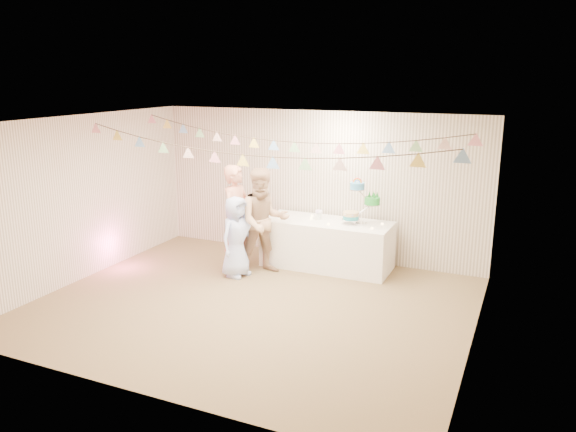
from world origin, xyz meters
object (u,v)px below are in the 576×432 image
at_px(person_child, 236,237).
at_px(person_adult_b, 264,221).
at_px(cake_stand, 360,206).
at_px(person_adult_a, 237,217).
at_px(table, 327,244).

bearing_deg(person_child, person_adult_b, -33.15).
relative_size(cake_stand, person_adult_b, 0.41).
bearing_deg(person_adult_a, person_child, -148.55).
bearing_deg(person_adult_b, cake_stand, -12.16).
distance_m(cake_stand, person_child, 2.08).
relative_size(table, person_child, 1.62).
xyz_separation_m(table, person_child, (-1.19, -1.00, 0.26)).
distance_m(cake_stand, person_adult_b, 1.60).
bearing_deg(person_child, person_adult_a, 40.56).
xyz_separation_m(table, cake_stand, (0.55, 0.05, 0.70)).
distance_m(table, person_child, 1.58).
bearing_deg(person_child, table, -36.57).
xyz_separation_m(table, person_adult_b, (-0.86, -0.68, 0.47)).
bearing_deg(cake_stand, person_adult_b, -152.46).
distance_m(cake_stand, person_adult_a, 2.05).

